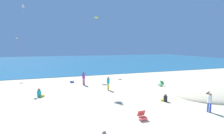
# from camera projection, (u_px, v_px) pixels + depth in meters

# --- Properties ---
(ground_plane) EXTENTS (120.00, 120.00, 0.00)m
(ground_plane) POSITION_uv_depth(u_px,v_px,m) (100.00, 88.00, 19.49)
(ground_plane) COLOR beige
(ocean_water) EXTENTS (120.00, 60.00, 0.05)m
(ocean_water) POSITION_uv_depth(u_px,v_px,m) (72.00, 61.00, 55.54)
(ocean_water) COLOR #236084
(ocean_water) RESTS_ON ground_plane
(dune_mound) EXTENTS (10.05, 7.03, 1.56)m
(dune_mound) POSITION_uv_depth(u_px,v_px,m) (219.00, 93.00, 17.19)
(dune_mound) COLOR beige
(dune_mound) RESTS_ON ground_plane
(beach_chair_near_camera) EXTENTS (0.55, 0.61, 0.61)m
(beach_chair_near_camera) POSITION_uv_depth(u_px,v_px,m) (142.00, 116.00, 10.89)
(beach_chair_near_camera) COLOR #D13D3D
(beach_chair_near_camera) RESTS_ON ground_plane
(beach_chair_far_left) EXTENTS (0.72, 0.65, 0.60)m
(beach_chair_far_left) POSITION_uv_depth(u_px,v_px,m) (161.00, 84.00, 20.37)
(beach_chair_far_left) COLOR #2D9956
(beach_chair_far_left) RESTS_ON ground_plane
(cooler_box) EXTENTS (0.54, 0.61, 0.28)m
(cooler_box) POSITION_uv_depth(u_px,v_px,m) (72.00, 81.00, 22.24)
(cooler_box) COLOR #2D56B7
(cooler_box) RESTS_ON ground_plane
(person_0) EXTENTS (0.55, 0.61, 0.68)m
(person_0) POSITION_uv_depth(u_px,v_px,m) (165.00, 99.00, 14.54)
(person_0) COLOR black
(person_0) RESTS_ON ground_plane
(person_1) EXTENTS (0.43, 0.43, 1.52)m
(person_1) POSITION_uv_depth(u_px,v_px,m) (108.00, 82.00, 18.26)
(person_1) COLOR yellow
(person_1) RESTS_ON ground_plane
(person_2) EXTENTS (0.72, 0.57, 0.80)m
(person_2) POSITION_uv_depth(u_px,v_px,m) (40.00, 94.00, 15.94)
(person_2) COLOR #19ADB2
(person_2) RESTS_ON ground_plane
(person_3) EXTENTS (0.47, 0.47, 1.67)m
(person_3) POSITION_uv_depth(u_px,v_px,m) (84.00, 78.00, 20.65)
(person_3) COLOR #D8599E
(person_3) RESTS_ON ground_plane
(person_5) EXTENTS (0.63, 0.72, 0.81)m
(person_5) POSITION_uv_depth(u_px,v_px,m) (208.00, 96.00, 15.09)
(person_5) COLOR black
(person_5) RESTS_ON ground_plane
(person_6) EXTENTS (0.40, 0.40, 1.45)m
(person_6) POSITION_uv_depth(u_px,v_px,m) (210.00, 101.00, 12.10)
(person_6) COLOR blue
(person_6) RESTS_ON ground_plane
(kite_yellow) EXTENTS (0.65, 0.53, 1.15)m
(kite_yellow) POSITION_uv_depth(u_px,v_px,m) (96.00, 17.00, 29.83)
(kite_yellow) COLOR yellow
(kite_black) EXTENTS (0.55, 0.58, 1.00)m
(kite_black) POSITION_uv_depth(u_px,v_px,m) (17.00, 38.00, 24.99)
(kite_black) COLOR black
(kite_white) EXTENTS (0.51, 0.52, 1.25)m
(kite_white) POSITION_uv_depth(u_px,v_px,m) (23.00, 5.00, 20.43)
(kite_white) COLOR white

